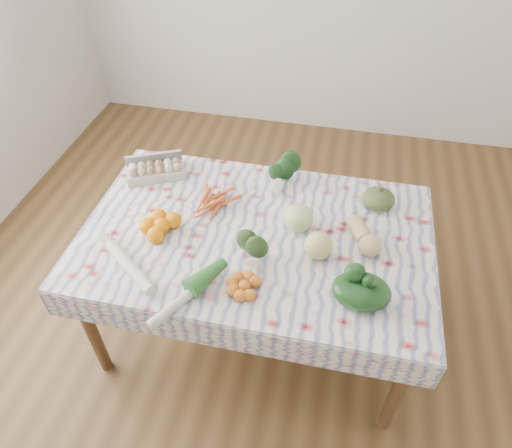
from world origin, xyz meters
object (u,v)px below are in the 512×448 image
kabocha_squash (379,199)px  butternut_squash (365,236)px  egg_carton (156,172)px  cabbage (298,218)px  dining_table (256,245)px  grapefruit (318,246)px

kabocha_squash → butternut_squash: bearing=-101.8°
egg_carton → butternut_squash: butternut_squash is taller
egg_carton → cabbage: size_ratio=2.18×
cabbage → butternut_squash: size_ratio=0.62×
egg_carton → butternut_squash: bearing=-38.1°
dining_table → kabocha_squash: kabocha_squash is taller
dining_table → egg_carton: bearing=154.2°
dining_table → egg_carton: (-0.62, 0.30, 0.12)m
egg_carton → grapefruit: bearing=-47.5°
cabbage → dining_table: bearing=-159.3°
egg_carton → dining_table: bearing=-50.8°
grapefruit → dining_table: bearing=164.6°
butternut_squash → grapefruit: bearing=-176.9°
kabocha_squash → cabbage: size_ratio=1.13×
dining_table → kabocha_squash: bearing=29.3°
butternut_squash → grapefruit: (-0.20, -0.12, 0.01)m
cabbage → grapefruit: cabbage is taller
egg_carton → grapefruit: (0.92, -0.38, 0.02)m
butternut_squash → grapefruit: size_ratio=1.77×
dining_table → grapefruit: 0.34m
butternut_squash → grapefruit: 0.23m
cabbage → grapefruit: bearing=-53.9°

